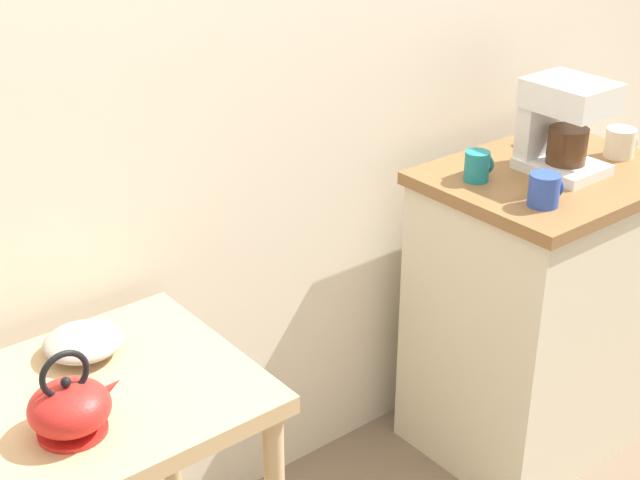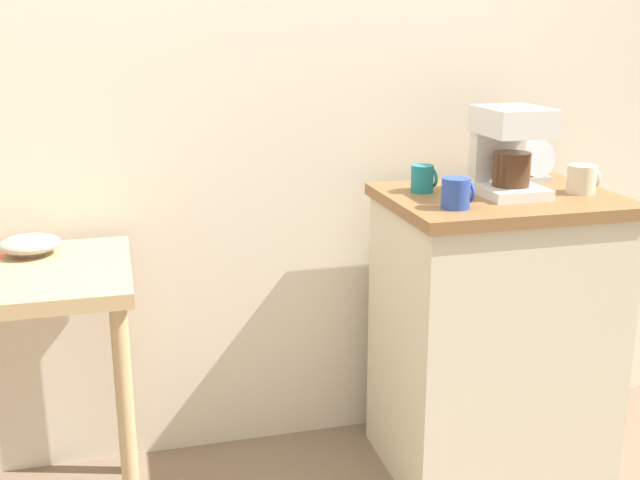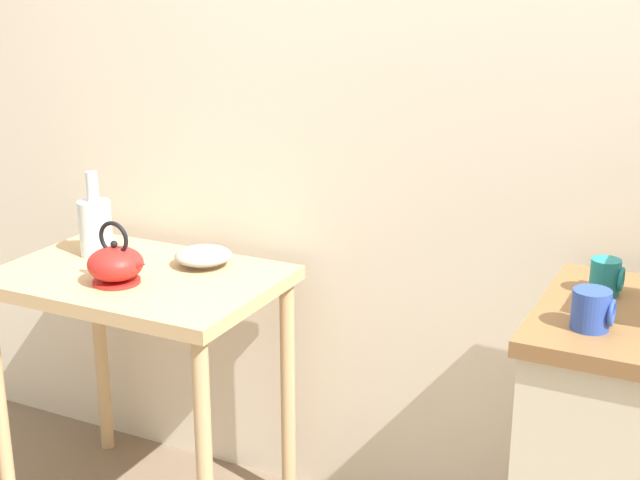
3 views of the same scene
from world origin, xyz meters
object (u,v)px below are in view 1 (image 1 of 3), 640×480
Objects in this scene: mug_dark_teal at (478,166)px; table_clock at (557,122)px; bowl_stoneware at (83,342)px; coffee_maker at (560,121)px; mug_blue at (545,190)px; mug_small_cream at (620,142)px; teakettle at (71,407)px.

table_clock is at bearing 8.69° from mug_dark_teal.
bowl_stoneware is 1.40m from coffee_maker.
mug_dark_teal is at bearing -171.31° from table_clock.
coffee_maker is 0.25m from table_clock.
mug_small_cream is (0.45, 0.09, -0.00)m from mug_blue.
mug_blue is 0.62× the size of table_clock.
mug_small_cream is 1.12× the size of mug_dark_teal.
coffee_maker reaches higher than teakettle.
mug_dark_teal reaches higher than bowl_stoneware.
coffee_maker is (1.51, 0.08, 0.21)m from teakettle.
mug_small_cream is 0.20m from table_clock.
mug_dark_teal is (-0.01, 0.22, -0.00)m from mug_blue.
teakettle is at bearing -119.78° from bowl_stoneware.
teakettle is 1.74m from mug_small_cream.
bowl_stoneware is 0.65× the size of coffee_maker.
bowl_stoneware is at bearing 172.94° from mug_small_cream.
table_clock is (1.69, 0.23, 0.13)m from teakettle.
bowl_stoneware is 2.03× the size of mug_dark_teal.
table_clock reaches higher than mug_dark_teal.
mug_blue is at bearing -13.90° from bowl_stoneware.
bowl_stoneware is at bearing 176.80° from mug_dark_teal.
mug_small_cream is (0.23, -0.05, -0.10)m from coffee_maker.
mug_blue is at bearing -145.08° from table_clock.
mug_blue is at bearing -169.09° from mug_small_cream.
teakettle is 2.04× the size of mug_small_cream.
table_clock is at bearing 34.92° from mug_blue.
table_clock is (0.42, 0.06, 0.02)m from mug_dark_teal.
coffee_maker is 2.79× the size of mug_small_cream.
mug_small_cream reaches higher than bowl_stoneware.
teakettle is at bearing -176.79° from coffee_maker.
table_clock is (-0.04, 0.20, 0.02)m from mug_small_cream.
mug_blue is 0.93× the size of mug_small_cream.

